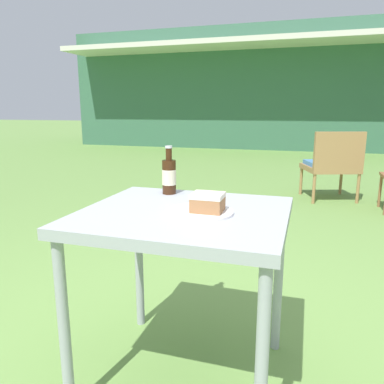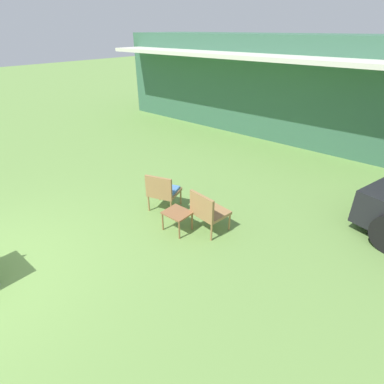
# 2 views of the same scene
# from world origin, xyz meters

# --- Properties ---
(ground_plane) EXTENTS (60.00, 60.00, 0.00)m
(ground_plane) POSITION_xyz_m (0.00, 0.00, 0.00)
(ground_plane) COLOR #6B9347
(cabin_building) EXTENTS (11.51, 4.34, 3.22)m
(cabin_building) POSITION_xyz_m (-0.54, 10.41, 1.62)
(cabin_building) COLOR #38664C
(cabin_building) RESTS_ON ground_plane
(wicker_chair_cushioned) EXTENTS (0.72, 0.70, 0.83)m
(wicker_chair_cushioned) POSITION_xyz_m (0.71, 3.45, 0.45)
(wicker_chair_cushioned) COLOR #9E7547
(wicker_chair_cushioned) RESTS_ON ground_plane
(patio_table) EXTENTS (0.76, 0.69, 0.71)m
(patio_table) POSITION_xyz_m (0.00, 0.00, 0.63)
(patio_table) COLOR #9EA3A8
(patio_table) RESTS_ON ground_plane
(cake_on_plate) EXTENTS (0.25, 0.25, 0.08)m
(cake_on_plate) POSITION_xyz_m (0.08, -0.02, 0.74)
(cake_on_plate) COLOR white
(cake_on_plate) RESTS_ON patio_table
(cola_bottle_near) EXTENTS (0.06, 0.06, 0.21)m
(cola_bottle_near) POSITION_xyz_m (-0.15, 0.25, 0.79)
(cola_bottle_near) COLOR #381E0F
(cola_bottle_near) RESTS_ON patio_table
(fork) EXTENTS (0.18, 0.05, 0.01)m
(fork) POSITION_xyz_m (0.02, -0.03, 0.72)
(fork) COLOR silver
(fork) RESTS_ON patio_table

